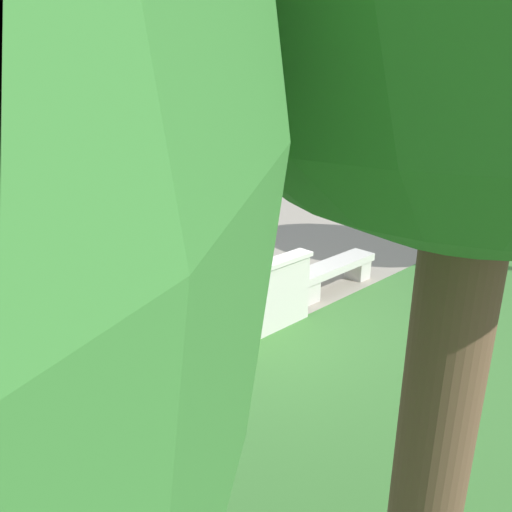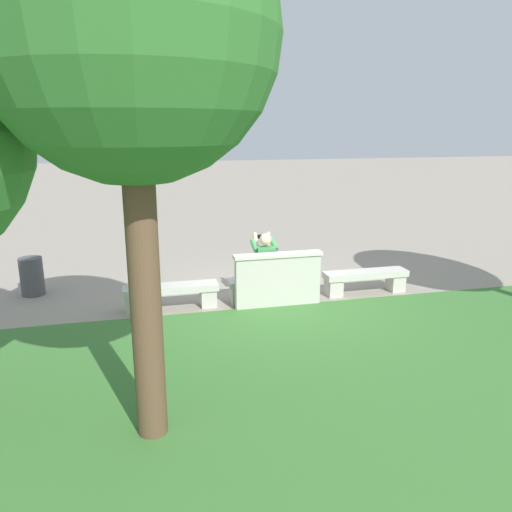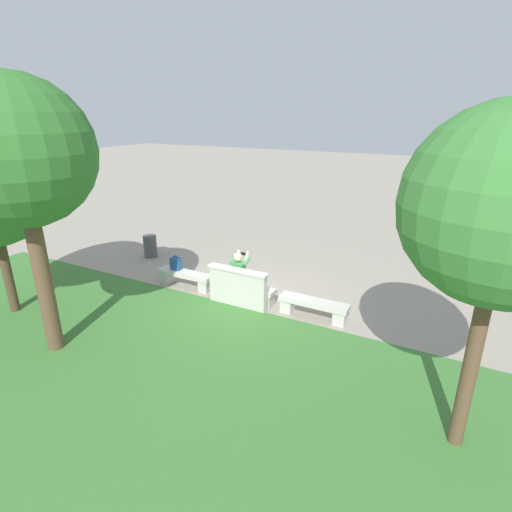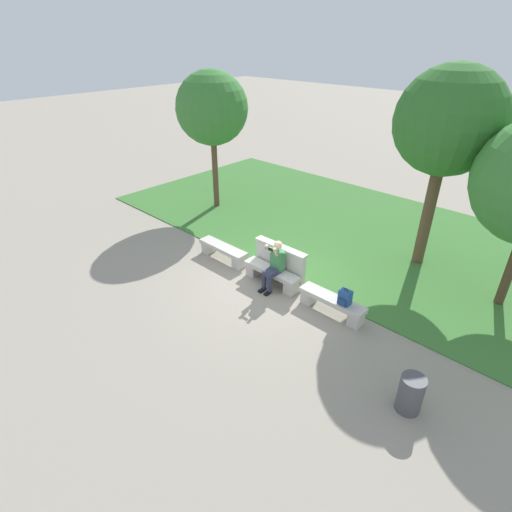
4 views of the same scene
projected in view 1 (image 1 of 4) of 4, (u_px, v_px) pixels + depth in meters
The scene contains 7 objects.
ground_plane at pixel (247, 326), 6.87m from camera, with size 80.00×80.00×0.00m, color gray.
bench_main at pixel (334, 272), 8.01m from camera, with size 1.69×0.40×0.45m.
bench_near at pixel (246, 307), 6.77m from camera, with size 1.69×0.40×0.45m.
bench_mid at pixel (120, 358), 5.53m from camera, with size 1.69×0.40×0.45m.
backrest_wall_with_plaque at pixel (264, 300), 6.46m from camera, with size 1.63×0.24×1.01m.
person_photographer at pixel (233, 278), 6.57m from camera, with size 0.48×0.73×1.32m.
backpack at pixel (87, 341), 5.22m from camera, with size 0.28×0.24×0.43m.
Camera 1 is at (4.14, 4.54, 3.22)m, focal length 35.00 mm.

